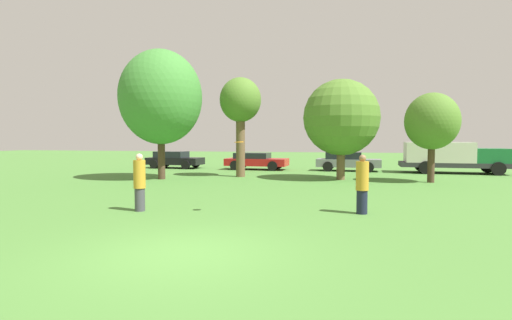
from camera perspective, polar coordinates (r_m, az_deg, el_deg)
name	(u,v)px	position (r m, az deg, el deg)	size (l,w,h in m)	color
ground_plane	(183,253)	(8.05, -10.41, -13.00)	(120.00, 120.00, 0.00)	#477A33
person_thrower	(140,182)	(12.73, -16.33, -3.08)	(0.36, 0.36, 1.77)	#3F3F47
person_catcher	(362,184)	(12.18, 14.96, -3.40)	(0.37, 0.37, 1.75)	#191E33
frisbee	(239,142)	(11.62, -2.48, 2.59)	(0.27, 0.27, 0.03)	orange
tree_0	(161,97)	(22.63, -13.49, 8.72)	(4.51, 4.51, 7.09)	#473323
tree_1	(240,103)	(23.45, -2.25, 8.20)	(2.42, 2.42, 5.80)	brown
tree_2	(341,118)	(22.17, 12.11, 5.95)	(4.13, 4.13, 5.45)	brown
tree_3	(432,122)	(22.10, 23.89, 5.04)	(2.68, 2.68, 4.56)	#473323
parked_car_black	(174,159)	(30.99, -11.65, 0.10)	(4.21, 2.15, 1.27)	black
parked_car_red	(256,160)	(28.86, -0.05, -0.07)	(4.51, 2.21, 1.22)	red
parked_car_grey	(347,161)	(28.31, 12.91, -0.14)	(4.40, 1.96, 1.31)	slate
delivery_truck_green	(451,156)	(28.66, 26.18, 0.54)	(6.63, 2.60, 2.01)	#2D2D33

